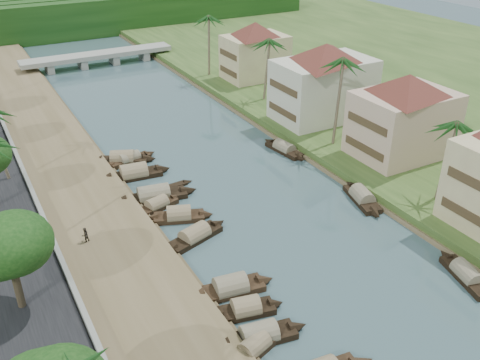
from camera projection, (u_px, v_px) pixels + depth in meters
ground at (337, 277)px, 45.23m from camera, size 220.00×220.00×0.00m
left_bank at (86, 212)px, 53.63m from camera, size 10.00×180.00×0.80m
right_bank at (358, 141)px, 68.46m from camera, size 16.00×180.00×1.20m
retaining_wall at (42, 215)px, 51.39m from camera, size 0.40×180.00×1.10m
treeline at (62, 17)px, 120.40m from camera, size 120.00×14.00×8.00m
bridge at (98, 56)px, 99.90m from camera, size 28.00×4.00×2.40m
building_mid at (404, 114)px, 61.64m from camera, size 14.11×14.11×9.70m
building_far at (324, 81)px, 71.88m from camera, size 15.59×15.59×10.20m
building_distant at (255, 50)px, 87.96m from camera, size 12.62×12.62×9.20m
sampan_3 at (259, 336)px, 38.61m from camera, size 7.93×2.83×2.11m
sampan_4 at (254, 348)px, 37.64m from camera, size 6.31×3.29×1.83m
sampan_5 at (246, 309)px, 41.09m from camera, size 6.48×2.83×2.04m
sampan_6 at (231, 288)px, 43.30m from camera, size 7.91×2.82×2.30m
sampan_7 at (195, 236)px, 49.86m from camera, size 8.03×3.93×2.12m
sampan_8 at (179, 216)px, 52.98m from camera, size 7.11×4.08×2.17m
sampan_9 at (154, 196)px, 56.47m from camera, size 9.82×3.37×2.41m
sampan_10 at (157, 205)px, 54.77m from camera, size 6.51×3.12×1.82m
sampan_11 at (134, 174)px, 60.90m from camera, size 8.86×2.85×2.46m
sampan_12 at (130, 159)px, 64.25m from camera, size 7.36×2.75×1.79m
sampan_13 at (123, 159)px, 64.27m from camera, size 8.15×4.93×2.24m
sampan_14 at (466, 275)px, 44.74m from camera, size 3.30×7.79×1.91m
sampan_15 at (362, 198)px, 56.12m from camera, size 3.57×8.18×2.16m
sampan_16 at (284, 149)px, 66.87m from camera, size 2.51×7.99×1.96m
canoe_2 at (168, 188)px, 58.66m from camera, size 6.14×1.38×0.88m
palm_1 at (452, 127)px, 50.97m from camera, size 3.20×3.20×9.51m
palm_2 at (341, 62)px, 61.66m from camera, size 3.20×3.20×12.05m
palm_3 at (266, 42)px, 76.83m from camera, size 3.20×3.20×10.30m
palm_7 at (208, 18)px, 87.12m from camera, size 3.20×3.20×11.25m
tree_2 at (7, 246)px, 37.45m from camera, size 5.48×5.48×7.78m
tree_6 at (338, 71)px, 76.73m from camera, size 4.77×4.77×6.94m
person_far at (85, 235)px, 48.09m from camera, size 0.86×0.79×1.44m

